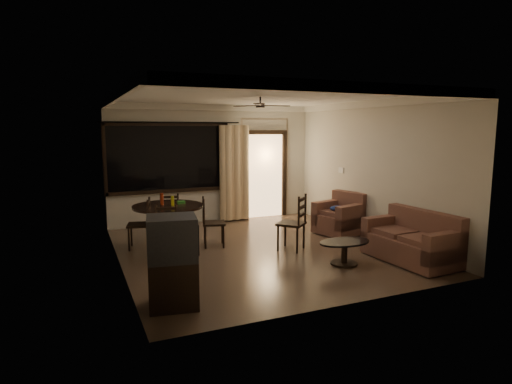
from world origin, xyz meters
name	(u,v)px	position (x,y,z in m)	size (l,w,h in m)	color
ground	(260,249)	(0.00, 0.00, 0.00)	(5.50, 5.50, 0.00)	#7F6651
room_shell	(252,147)	(0.59, 1.77, 1.83)	(5.50, 6.70, 5.50)	beige
dining_table	(168,214)	(-1.54, 0.79, 0.65)	(1.32, 1.32, 1.04)	black
dining_chair_west	(140,233)	(-2.04, 0.99, 0.28)	(0.51, 0.51, 0.95)	black
dining_chair_east	(213,232)	(-0.73, 0.58, 0.28)	(0.51, 0.51, 0.95)	black
dining_chair_south	(167,244)	(-1.75, -0.05, 0.31)	(0.51, 0.55, 0.95)	black
dining_chair_north	(171,224)	(-1.34, 1.55, 0.28)	(0.51, 0.51, 0.95)	black
tv_cabinet	(173,262)	(-2.05, -1.91, 0.58)	(0.69, 0.64, 1.16)	black
sofa	(413,242)	(2.11, -1.66, 0.33)	(0.91, 1.61, 0.84)	#3F231D
armchair	(341,217)	(2.10, 0.45, 0.36)	(1.05, 1.05, 0.86)	#3F231D
coffee_table	(344,249)	(0.93, -1.36, 0.27)	(0.91, 0.54, 0.40)	black
side_chair	(292,233)	(0.54, -0.24, 0.31)	(0.65, 0.65, 1.04)	black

